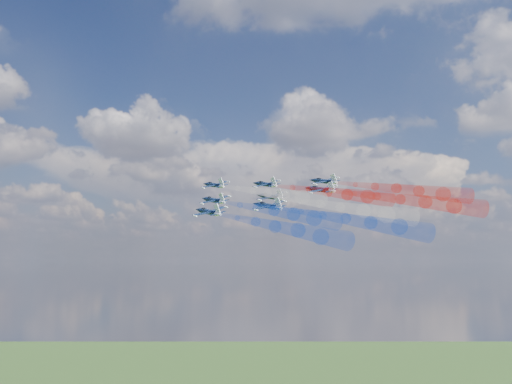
% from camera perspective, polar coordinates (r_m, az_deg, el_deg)
% --- Properties ---
extents(jet_lead, '(16.29, 15.85, 8.42)m').
position_cam_1_polar(jet_lead, '(184.51, -4.21, 0.69)').
color(jet_lead, black).
extents(trail_lead, '(38.93, 28.79, 13.23)m').
position_cam_1_polar(trail_lead, '(162.10, 1.19, -0.06)').
color(trail_lead, white).
extents(jet_inner_left, '(16.29, 15.85, 8.42)m').
position_cam_1_polar(jet_inner_left, '(166.83, -4.24, -0.84)').
color(jet_inner_left, black).
extents(trail_inner_left, '(38.93, 28.79, 13.23)m').
position_cam_1_polar(trail_inner_left, '(144.57, 1.83, -1.92)').
color(trail_inner_left, blue).
extents(jet_inner_right, '(16.29, 15.85, 8.42)m').
position_cam_1_polar(jet_inner_right, '(180.33, 0.97, 0.77)').
color(jet_inner_right, black).
extents(trail_inner_right, '(38.93, 28.79, 13.23)m').
position_cam_1_polar(trail_inner_right, '(159.60, 7.19, 0.02)').
color(trail_inner_right, red).
extents(jet_outer_left, '(16.29, 15.85, 8.42)m').
position_cam_1_polar(jet_outer_left, '(150.44, -4.76, -2.01)').
color(jet_outer_left, black).
extents(trail_outer_left, '(38.93, 28.79, 13.23)m').
position_cam_1_polar(trail_outer_left, '(128.19, 1.99, -3.43)').
color(trail_outer_left, blue).
extents(jet_center_third, '(16.29, 15.85, 8.42)m').
position_cam_1_polar(jet_center_third, '(163.66, 1.49, -0.48)').
color(jet_center_third, black).
extents(trail_center_third, '(38.93, 28.79, 13.23)m').
position_cam_1_polar(trail_center_third, '(143.29, 8.50, -1.51)').
color(trail_center_third, white).
extents(jet_outer_right, '(16.29, 15.85, 8.42)m').
position_cam_1_polar(jet_outer_right, '(177.26, 6.85, 1.08)').
color(jet_outer_right, black).
extents(trail_outer_right, '(38.93, 28.79, 13.23)m').
position_cam_1_polar(trail_outer_right, '(158.67, 13.89, 0.34)').
color(trail_outer_right, red).
extents(jet_rear_left, '(16.29, 15.85, 8.42)m').
position_cam_1_polar(jet_rear_left, '(149.33, 1.23, -1.41)').
color(jet_rear_left, black).
extents(trail_rear_left, '(38.93, 28.79, 13.23)m').
position_cam_1_polar(trail_rear_left, '(129.04, 8.99, -2.70)').
color(trail_rear_left, blue).
extents(jet_rear_right, '(16.29, 15.85, 8.42)m').
position_cam_1_polar(jet_rear_right, '(161.50, 6.52, 0.24)').
color(jet_rear_right, black).
extents(trail_rear_right, '(38.93, 28.79, 13.23)m').
position_cam_1_polar(trail_rear_right, '(142.95, 14.28, -0.69)').
color(trail_rear_right, red).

